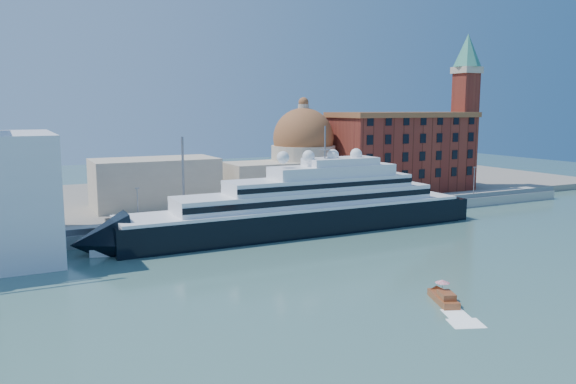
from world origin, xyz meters
TOP-DOWN VIEW (x-y plane):
  - ground at (0.00, 0.00)m, footprint 400.00×400.00m
  - quay at (0.00, 34.00)m, footprint 180.00×10.00m
  - land at (0.00, 75.00)m, footprint 260.00×72.00m
  - quay_fence at (0.00, 29.50)m, footprint 180.00×0.10m
  - superyacht at (-0.05, 23.00)m, footprint 88.24×12.23m
  - service_barge at (-34.39, 21.57)m, footprint 12.25×7.02m
  - water_taxi at (-0.82, -24.73)m, footprint 4.53×7.02m
  - warehouse at (52.00, 52.00)m, footprint 43.00×19.00m
  - campanile at (76.00, 52.00)m, footprint 8.40×8.40m
  - church at (6.39, 57.72)m, footprint 66.00×18.00m
  - lamp_posts at (-12.67, 32.27)m, footprint 120.80×2.40m

SIDE VIEW (x-z plane):
  - ground at x=0.00m, z-range 0.00..0.00m
  - service_barge at x=-34.39m, z-range -0.56..2.06m
  - water_taxi at x=-0.82m, z-range -0.82..2.34m
  - land at x=0.00m, z-range 0.00..2.00m
  - quay at x=0.00m, z-range 0.00..2.50m
  - quay_fence at x=0.00m, z-range 2.50..3.70m
  - superyacht at x=-0.05m, z-range -8.63..17.74m
  - lamp_posts at x=-12.67m, z-range 0.84..18.84m
  - church at x=6.39m, z-range -1.84..23.66m
  - warehouse at x=52.00m, z-range 2.16..25.41m
  - campanile at x=76.00m, z-range 5.26..52.26m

